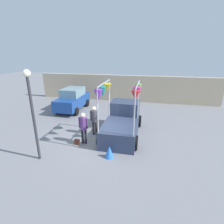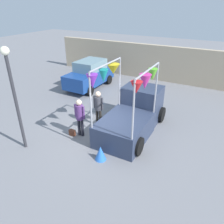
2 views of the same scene
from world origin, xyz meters
The scene contains 9 objects.
ground_plane centered at (0.00, 0.00, 0.00)m, with size 60.00×60.00×0.00m, color slate.
vendor_truck centered at (0.97, 1.16, 0.87)m, with size 2.43×4.06×3.30m.
parked_car centered at (-3.96, 4.89, 0.94)m, with size 1.88×4.00×1.88m.
person_customer centered at (-0.90, -0.51, 1.08)m, with size 0.53×0.34×1.77m.
person_vendor centered at (-0.64, 0.63, 1.09)m, with size 0.53×0.34×1.79m.
handbag centered at (-1.25, -0.71, 0.14)m, with size 0.28×0.16×0.28m, color #592D1E.
street_lamp centered at (-2.44, -2.36, 2.69)m, with size 0.32×0.32×4.15m.
brick_boundary_wall centered at (0.00, 8.70, 1.30)m, with size 18.00×0.36×2.60m, color tan.
folded_kite_bundle_azure centered at (0.77, -1.56, 0.30)m, with size 0.44×0.44×0.60m, color blue.
Camera 2 is at (4.35, -7.25, 5.54)m, focal length 35.00 mm.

